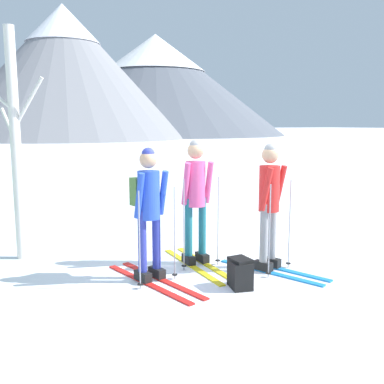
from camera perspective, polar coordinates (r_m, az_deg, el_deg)
name	(u,v)px	position (r m, az deg, el deg)	size (l,w,h in m)	color
ground_plane	(191,270)	(6.20, -0.08, -10.11)	(400.00, 400.00, 0.00)	white
skier_in_blue	(148,207)	(5.61, -5.68, -1.95)	(0.69, 1.79, 1.72)	red
skier_in_pink	(196,196)	(6.24, 0.51, -0.56)	(0.61, 1.75, 1.80)	yellow
skier_in_red	(270,201)	(6.08, 10.04, -1.21)	(0.88, 1.59, 1.75)	#1E84D1
birch_tree_slender	(15,142)	(6.94, -22.00, 5.99)	(1.08, 0.92, 3.39)	silver
backpack_on_snow_front	(240,273)	(5.55, 6.26, -10.44)	(0.31, 0.37, 0.38)	black
mountain_ridge_distant	(27,62)	(71.36, -20.58, 15.54)	(90.51, 52.96, 27.77)	slate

